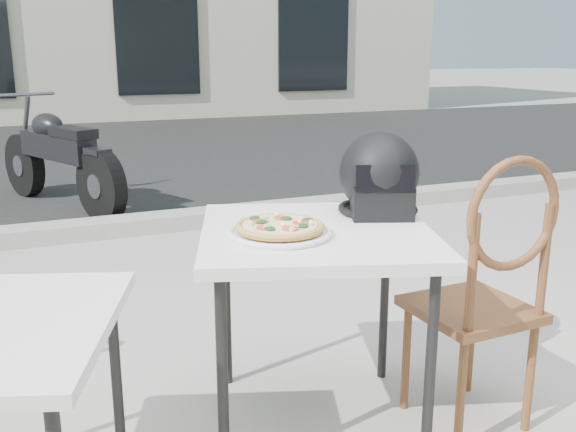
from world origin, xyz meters
name	(u,v)px	position (x,y,z in m)	size (l,w,h in m)	color
street_asphalt	(98,154)	(0.00, 7.00, 0.00)	(30.00, 8.00, 0.00)	black
curb	(163,222)	(0.00, 3.00, 0.06)	(30.00, 0.25, 0.12)	gray
cafe_table_main	(316,248)	(-0.06, 0.18, 0.67)	(0.98, 0.98, 0.73)	silver
plate	(280,233)	(-0.20, 0.15, 0.74)	(0.42, 0.42, 0.02)	white
pizza	(280,226)	(-0.20, 0.15, 0.77)	(0.38, 0.38, 0.04)	#BF9246
helmet	(379,178)	(0.25, 0.28, 0.87)	(0.38, 0.39, 0.30)	black
cafe_chair_main	(487,282)	(0.46, -0.09, 0.56)	(0.40, 0.40, 1.00)	brown
motorcycle	(58,159)	(-0.65, 4.06, 0.42)	(0.87, 1.82, 0.96)	black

